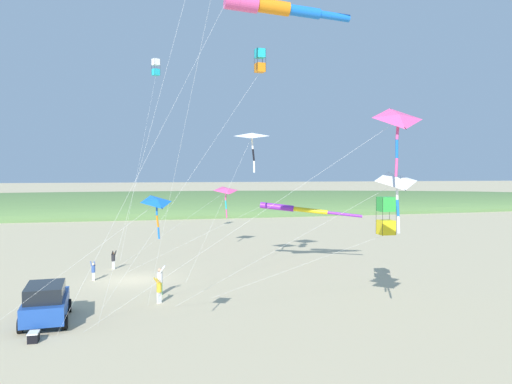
# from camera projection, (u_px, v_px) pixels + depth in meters

# --- Properties ---
(ground_plane) EXTENTS (600.00, 600.00, 0.00)m
(ground_plane) POSITION_uv_depth(u_px,v_px,m) (132.00, 280.00, 32.86)
(ground_plane) COLOR #C6B58C
(dune_ridge_grassy) EXTENTS (28.00, 240.00, 7.31)m
(dune_ridge_grassy) POSITION_uv_depth(u_px,v_px,m) (137.00, 213.00, 86.41)
(dune_ridge_grassy) COLOR #567A42
(dune_ridge_grassy) RESTS_ON ground_plane
(parked_car) EXTENTS (4.43, 2.33, 1.85)m
(parked_car) POSITION_uv_depth(u_px,v_px,m) (46.00, 302.00, 23.60)
(parked_car) COLOR #1E479E
(parked_car) RESTS_ON ground_plane
(cooler_box) EXTENTS (0.62, 0.42, 0.42)m
(cooler_box) POSITION_uv_depth(u_px,v_px,m) (34.00, 337.00, 20.95)
(cooler_box) COLOR black
(cooler_box) RESTS_ON ground_plane
(person_adult_flyer) EXTENTS (0.42, 0.53, 1.69)m
(person_adult_flyer) POSITION_uv_depth(u_px,v_px,m) (160.00, 279.00, 28.93)
(person_adult_flyer) COLOR #3D7F51
(person_adult_flyer) RESTS_ON ground_plane
(person_child_green_jacket) EXTENTS (0.49, 0.43, 1.39)m
(person_child_green_jacket) POSITION_uv_depth(u_px,v_px,m) (113.00, 259.00, 36.54)
(person_child_green_jacket) COLOR silver
(person_child_green_jacket) RESTS_ON ground_plane
(person_child_grey_jacket) EXTENTS (0.43, 0.38, 1.25)m
(person_child_grey_jacket) POSITION_uv_depth(u_px,v_px,m) (93.00, 270.00, 32.73)
(person_child_grey_jacket) COLOR silver
(person_child_grey_jacket) RESTS_ON ground_plane
(person_bystander_far) EXTENTS (0.47, 0.51, 1.43)m
(person_bystander_far) POSITION_uv_depth(u_px,v_px,m) (159.00, 289.00, 27.05)
(person_bystander_far) COLOR silver
(person_bystander_far) RESTS_ON ground_plane
(kite_box_striped_overhead) EXTENTS (6.49, 3.47, 17.25)m
(kite_box_striped_overhead) POSITION_uv_depth(u_px,v_px,m) (156.00, 67.00, 45.50)
(kite_box_striped_overhead) COLOR white
(kite_box_striped_overhead) RESTS_ON ground_plane
(kite_box_red_high_left) EXTENTS (2.25, 10.14, 5.66)m
(kite_box_red_high_left) POSITION_uv_depth(u_px,v_px,m) (386.00, 216.00, 28.35)
(kite_box_red_high_left) COLOR green
(kite_box_red_high_left) RESTS_ON ground_plane
(kite_delta_blue_topmost) EXTENTS (7.27, 9.97, 7.11)m
(kite_delta_blue_topmost) POSITION_uv_depth(u_px,v_px,m) (397.00, 182.00, 21.75)
(kite_delta_blue_topmost) COLOR white
(kite_delta_blue_topmost) RESTS_ON ground_plane
(kite_windsock_long_streamer_right) EXTENTS (3.35, 17.07, 4.74)m
(kite_windsock_long_streamer_right) POSITION_uv_depth(u_px,v_px,m) (295.00, 209.00, 38.25)
(kite_windsock_long_streamer_right) COLOR purple
(kite_windsock_long_streamer_right) RESTS_ON ground_plane
(kite_delta_magenta_far_left) EXTENTS (5.18, 8.01, 6.20)m
(kite_delta_magenta_far_left) POSITION_uv_depth(u_px,v_px,m) (156.00, 203.00, 18.96)
(kite_delta_magenta_far_left) COLOR blue
(kite_delta_magenta_far_left) RESTS_ON ground_plane
(kite_delta_black_fish_shape) EXTENTS (5.85, 13.06, 9.59)m
(kite_delta_black_fish_shape) POSITION_uv_depth(u_px,v_px,m) (398.00, 120.00, 19.37)
(kite_delta_black_fish_shape) COLOR #EF4C93
(kite_delta_black_fish_shape) RESTS_ON ground_plane
(kite_delta_yellow_midlevel) EXTENTS (2.18, 5.64, 9.85)m
(kite_delta_yellow_midlevel) POSITION_uv_depth(u_px,v_px,m) (252.00, 136.00, 34.19)
(kite_delta_yellow_midlevel) COLOR white
(kite_delta_yellow_midlevel) RESTS_ON ground_plane
(kite_windsock_teal_far_right) EXTENTS (0.81, 13.36, 15.16)m
(kite_windsock_teal_far_right) POSITION_uv_depth(u_px,v_px,m) (271.00, 7.00, 23.04)
(kite_windsock_teal_far_right) COLOR #EF4C93
(kite_windsock_teal_far_right) RESTS_ON ground_plane
(kite_box_checkered_midright) EXTENTS (1.74, 9.01, 14.06)m
(kite_box_checkered_midright) POSITION_uv_depth(u_px,v_px,m) (260.00, 61.00, 28.69)
(kite_box_checkered_midright) COLOR #1EB7C6
(kite_box_checkered_midright) RESTS_ON ground_plane
(kite_delta_purple_drifting) EXTENTS (10.65, 10.99, 5.76)m
(kite_delta_purple_drifting) POSITION_uv_depth(u_px,v_px,m) (226.00, 191.00, 46.68)
(kite_delta_purple_drifting) COLOR #EF4C93
(kite_delta_purple_drifting) RESTS_ON ground_plane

